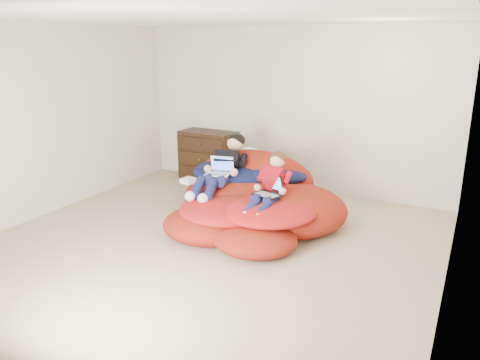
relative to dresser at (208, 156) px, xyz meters
The scene contains 9 objects.
room_shell 2.63m from the dresser, 59.08° to the right, with size 5.10×5.10×2.77m.
dresser is the anchor object (origin of this frame).
beanbag_pile 1.96m from the dresser, 41.75° to the right, with size 2.34×2.26×0.88m.
cream_pillow 1.07m from the dresser, 23.56° to the right, with size 0.42×0.27×0.27m, color white.
older_boy 1.56m from the dresser, 50.89° to the right, with size 0.42×1.24×0.69m.
younger_boy 2.40m from the dresser, 40.72° to the right, with size 0.31×0.90×0.66m.
laptop_white 1.66m from the dresser, 53.66° to the right, with size 0.35×0.34×0.23m.
laptop_black 2.41m from the dresser, 41.25° to the right, with size 0.38×0.39×0.23m.
power_adapter 1.44m from the dresser, 69.87° to the right, with size 0.18×0.18×0.07m, color white.
Camera 1 is at (2.59, -4.26, 2.25)m, focal length 35.00 mm.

